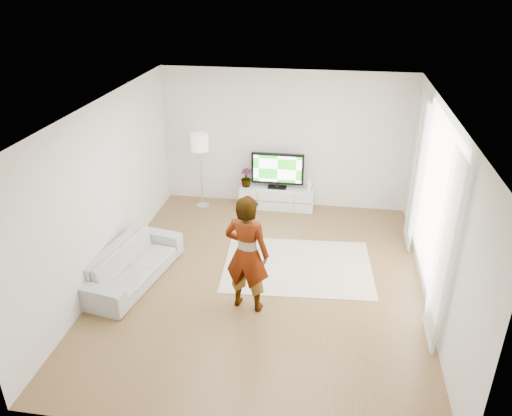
% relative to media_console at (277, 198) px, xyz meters
% --- Properties ---
extents(floor, '(6.00, 6.00, 0.00)m').
position_rel_media_console_xyz_m(floor, '(0.11, -2.76, -0.21)').
color(floor, olive).
rests_on(floor, ground).
extents(ceiling, '(6.00, 6.00, 0.00)m').
position_rel_media_console_xyz_m(ceiling, '(0.11, -2.76, 2.59)').
color(ceiling, white).
rests_on(ceiling, wall_back).
extents(wall_left, '(0.02, 6.00, 2.80)m').
position_rel_media_console_xyz_m(wall_left, '(-2.39, -2.76, 1.19)').
color(wall_left, silver).
rests_on(wall_left, floor).
extents(wall_right, '(0.02, 6.00, 2.80)m').
position_rel_media_console_xyz_m(wall_right, '(2.61, -2.76, 1.19)').
color(wall_right, silver).
rests_on(wall_right, floor).
extents(wall_back, '(5.00, 0.02, 2.80)m').
position_rel_media_console_xyz_m(wall_back, '(0.11, 0.24, 1.19)').
color(wall_back, silver).
rests_on(wall_back, floor).
extents(wall_front, '(5.00, 0.02, 2.80)m').
position_rel_media_console_xyz_m(wall_front, '(0.11, -5.76, 1.19)').
color(wall_front, silver).
rests_on(wall_front, floor).
extents(window, '(0.01, 2.60, 2.50)m').
position_rel_media_console_xyz_m(window, '(2.59, -2.46, 1.24)').
color(window, white).
rests_on(window, wall_right).
extents(curtain_near, '(0.04, 0.70, 2.60)m').
position_rel_media_console_xyz_m(curtain_near, '(2.51, -3.76, 1.14)').
color(curtain_near, white).
rests_on(curtain_near, floor).
extents(curtain_far, '(0.04, 0.70, 2.60)m').
position_rel_media_console_xyz_m(curtain_far, '(2.51, -1.16, 1.14)').
color(curtain_far, white).
rests_on(curtain_far, floor).
extents(media_console, '(1.52, 0.43, 0.43)m').
position_rel_media_console_xyz_m(media_console, '(0.00, 0.00, 0.00)').
color(media_console, silver).
rests_on(media_console, floor).
extents(television, '(1.07, 0.21, 0.75)m').
position_rel_media_console_xyz_m(television, '(0.00, 0.03, 0.62)').
color(television, black).
rests_on(television, media_console).
extents(game_console, '(0.06, 0.16, 0.22)m').
position_rel_media_console_xyz_m(game_console, '(0.67, -0.00, 0.32)').
color(game_console, white).
rests_on(game_console, media_console).
extents(potted_plant, '(0.26, 0.26, 0.39)m').
position_rel_media_console_xyz_m(potted_plant, '(-0.65, 0.00, 0.41)').
color(potted_plant, '#3F7238').
rests_on(potted_plant, media_console).
extents(rug, '(2.58, 1.94, 0.01)m').
position_rel_media_console_xyz_m(rug, '(0.63, -2.23, -0.21)').
color(rug, beige).
rests_on(rug, floor).
extents(player, '(0.73, 0.55, 1.80)m').
position_rel_media_console_xyz_m(player, '(-0.02, -3.44, 0.70)').
color(player, '#334772').
rests_on(player, rug).
extents(sofa, '(1.12, 2.12, 0.59)m').
position_rel_media_console_xyz_m(sofa, '(-1.95, -3.03, 0.08)').
color(sofa, '#B5B5B0').
rests_on(sofa, floor).
extents(floor_lamp, '(0.35, 0.35, 1.57)m').
position_rel_media_console_xyz_m(floor_lamp, '(-1.55, -0.18, 1.12)').
color(floor_lamp, silver).
rests_on(floor_lamp, floor).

